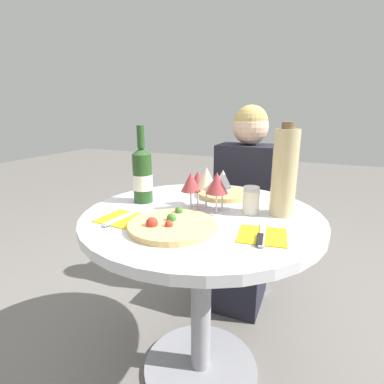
{
  "coord_description": "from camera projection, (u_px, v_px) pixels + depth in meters",
  "views": [
    {
      "loc": [
        0.4,
        -1.03,
        1.15
      ],
      "look_at": [
        -0.01,
        -0.07,
        0.86
      ],
      "focal_mm": 28.0,
      "sensor_mm": 36.0,
      "label": 1
    }
  ],
  "objects": [
    {
      "name": "ground_plane",
      "position": [
        200.0,
        368.0,
        1.37
      ],
      "size": [
        12.0,
        12.0,
        0.0
      ],
      "primitive_type": "plane",
      "color": "slate",
      "rests_on": "ground"
    },
    {
      "name": "dining_table",
      "position": [
        201.0,
        252.0,
        1.21
      ],
      "size": [
        0.92,
        0.92,
        0.76
      ],
      "color": "gray",
      "rests_on": "ground_plane"
    },
    {
      "name": "chair_behind_diner",
      "position": [
        248.0,
        226.0,
        1.97
      ],
      "size": [
        0.4,
        0.4,
        0.84
      ],
      "rotation": [
        0.0,
        0.0,
        3.14
      ],
      "color": "slate",
      "rests_on": "ground_plane"
    },
    {
      "name": "seated_diner",
      "position": [
        243.0,
        213.0,
        1.81
      ],
      "size": [
        0.36,
        0.48,
        1.17
      ],
      "rotation": [
        0.0,
        0.0,
        3.14
      ],
      "color": "black",
      "rests_on": "ground_plane"
    },
    {
      "name": "pizza_large",
      "position": [
        172.0,
        225.0,
        1.01
      ],
      "size": [
        0.3,
        0.3,
        0.05
      ],
      "color": "#DBB26B",
      "rests_on": "dining_table"
    },
    {
      "name": "pizza_small_far",
      "position": [
        222.0,
        193.0,
        1.39
      ],
      "size": [
        0.24,
        0.24,
        0.05
      ],
      "color": "tan",
      "rests_on": "dining_table"
    },
    {
      "name": "wine_bottle",
      "position": [
        142.0,
        175.0,
        1.27
      ],
      "size": [
        0.08,
        0.08,
        0.33
      ],
      "color": "#23471E",
      "rests_on": "dining_table"
    },
    {
      "name": "tall_carafe",
      "position": [
        284.0,
        172.0,
        1.1
      ],
      "size": [
        0.09,
        0.09,
        0.35
      ],
      "color": "tan",
      "rests_on": "dining_table"
    },
    {
      "name": "sugar_shaker",
      "position": [
        251.0,
        200.0,
        1.14
      ],
      "size": [
        0.06,
        0.06,
        0.11
      ],
      "color": "silver",
      "rests_on": "dining_table"
    },
    {
      "name": "wine_glass_back_left",
      "position": [
        198.0,
        180.0,
        1.23
      ],
      "size": [
        0.07,
        0.07,
        0.14
      ],
      "color": "silver",
      "rests_on": "dining_table"
    },
    {
      "name": "wine_glass_center",
      "position": [
        207.0,
        179.0,
        1.17
      ],
      "size": [
        0.08,
        0.08,
        0.17
      ],
      "color": "silver",
      "rests_on": "dining_table"
    },
    {
      "name": "wine_glass_back_right",
      "position": [
        223.0,
        180.0,
        1.19
      ],
      "size": [
        0.07,
        0.07,
        0.16
      ],
      "color": "silver",
      "rests_on": "dining_table"
    },
    {
      "name": "wine_glass_front_left",
      "position": [
        191.0,
        183.0,
        1.17
      ],
      "size": [
        0.08,
        0.08,
        0.15
      ],
      "color": "silver",
      "rests_on": "dining_table"
    },
    {
      "name": "wine_glass_front_right",
      "position": [
        217.0,
        183.0,
        1.12
      ],
      "size": [
        0.08,
        0.08,
        0.16
      ],
      "color": "silver",
      "rests_on": "dining_table"
    },
    {
      "name": "place_setting_left",
      "position": [
        121.0,
        218.0,
        1.1
      ],
      "size": [
        0.16,
        0.19,
        0.01
      ],
      "color": "gold",
      "rests_on": "dining_table"
    },
    {
      "name": "place_setting_right",
      "position": [
        262.0,
        235.0,
        0.95
      ],
      "size": [
        0.17,
        0.19,
        0.01
      ],
      "color": "gold",
      "rests_on": "dining_table"
    }
  ]
}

